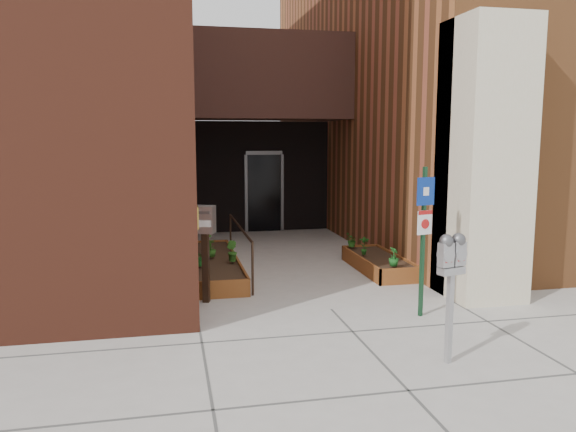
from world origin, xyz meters
TOP-DOWN VIEW (x-y plane):
  - ground at (0.00, 0.00)m, footprint 80.00×80.00m
  - architecture at (-0.18, 6.89)m, footprint 20.00×14.60m
  - planter_left at (-1.55, 2.70)m, footprint 0.90×3.60m
  - planter_right at (1.60, 2.20)m, footprint 0.80×2.20m
  - handrail at (-1.05, 2.65)m, footprint 0.04×3.34m
  - parking_meter at (0.74, -2.22)m, footprint 0.35×0.20m
  - sign_post at (1.18, -0.58)m, footprint 0.29×0.10m
  - payment_dropbox at (-1.82, 0.78)m, footprint 0.36×0.31m
  - shrub_left_a at (-1.85, 2.04)m, footprint 0.41×0.41m
  - shrub_left_b at (-1.25, 2.28)m, footprint 0.29×0.29m
  - shrub_left_c at (-1.59, 2.75)m, footprint 0.27×0.27m
  - shrub_left_d at (-1.61, 3.52)m, footprint 0.24×0.24m
  - shrub_right_a at (1.53, 1.30)m, footprint 0.26×0.26m
  - shrub_right_b at (1.35, 2.33)m, footprint 0.26×0.26m
  - shrub_right_c at (1.35, 3.10)m, footprint 0.37×0.37m

SIDE VIEW (x-z plane):
  - ground at x=0.00m, z-range 0.00..0.00m
  - planter_left at x=-1.55m, z-range -0.02..0.28m
  - planter_right at x=1.60m, z-range -0.02..0.28m
  - shrub_right_c at x=1.35m, z-range 0.30..0.59m
  - shrub_left_a at x=-1.85m, z-range 0.30..0.63m
  - shrub_left_d at x=-1.61m, z-range 0.30..0.63m
  - shrub_right_a at x=1.53m, z-range 0.30..0.63m
  - shrub_left_c at x=-1.59m, z-range 0.30..0.64m
  - shrub_right_b at x=1.35m, z-range 0.30..0.67m
  - shrub_left_b at x=-1.25m, z-range 0.30..0.68m
  - handrail at x=-1.05m, z-range 0.30..1.20m
  - payment_dropbox at x=-1.82m, z-range 0.34..1.87m
  - parking_meter at x=0.74m, z-range 0.42..1.93m
  - sign_post at x=1.18m, z-range 0.25..2.42m
  - architecture at x=-0.18m, z-range -0.02..9.98m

